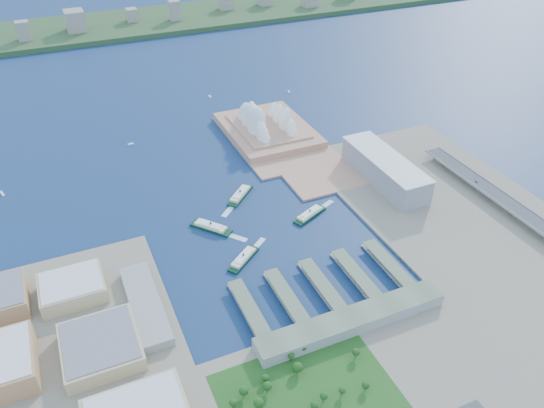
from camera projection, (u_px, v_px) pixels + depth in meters
name	position (u px, v px, depth m)	size (l,w,h in m)	color
ground	(280.00, 251.00, 620.31)	(3000.00, 3000.00, 0.00)	#0F264A
west_land	(68.00, 396.00, 457.48)	(220.00, 390.00, 3.00)	gray
south_land	(381.00, 391.00, 461.39)	(720.00, 180.00, 3.00)	gray
east_land	(472.00, 224.00, 661.44)	(240.00, 500.00, 3.00)	gray
peninsula	(274.00, 138.00, 850.82)	(135.00, 220.00, 3.00)	tan
far_shore	(122.00, 25.00, 1354.53)	(2200.00, 260.00, 12.00)	#2D4926
opera_house	(268.00, 116.00, 847.70)	(134.00, 180.00, 58.00)	white
toaster_building	(385.00, 169.00, 733.56)	(45.00, 155.00, 35.00)	gray
expressway	(516.00, 212.00, 669.60)	(26.00, 340.00, 11.85)	gray
west_buildings	(60.00, 355.00, 475.29)	(200.00, 280.00, 27.00)	#A77C53
ferry_wharves	(322.00, 286.00, 565.85)	(184.00, 90.00, 9.30)	#546149
terminal_building	(352.00, 321.00, 518.55)	(200.00, 28.00, 12.00)	gray
park	(309.00, 390.00, 451.13)	(150.00, 110.00, 16.00)	#194714
far_skyline	(121.00, 13.00, 1320.43)	(1900.00, 140.00, 55.00)	gray
ferry_a	(211.00, 226.00, 652.42)	(13.86, 54.44, 10.29)	#0C301E
ferry_b	(240.00, 193.00, 711.79)	(13.75, 54.02, 10.22)	#0C301E
ferry_c	(243.00, 257.00, 604.11)	(12.87, 50.56, 9.56)	#0C301E
ferry_d	(310.00, 213.00, 675.03)	(13.09, 51.42, 9.72)	#0C301E
boat_a	(2.00, 193.00, 719.05)	(3.22, 12.89, 2.49)	white
boat_b	(131.00, 144.00, 835.54)	(3.19, 9.12, 2.46)	white
boat_c	(289.00, 91.00, 1008.73)	(2.99, 10.25, 2.31)	white
boat_e	(210.00, 96.00, 989.02)	(3.51, 11.02, 2.71)	white
car_c	(477.00, 182.00, 716.62)	(1.74, 4.27, 1.24)	slate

